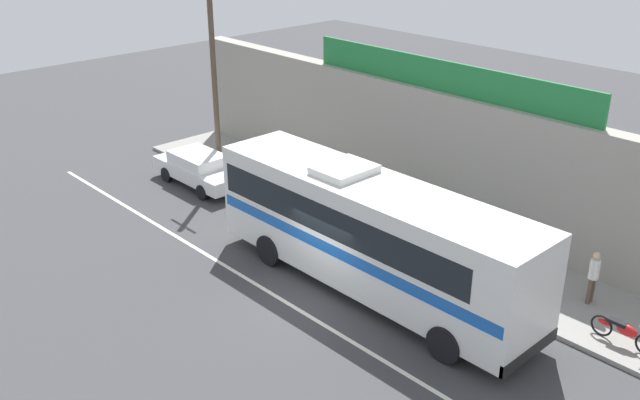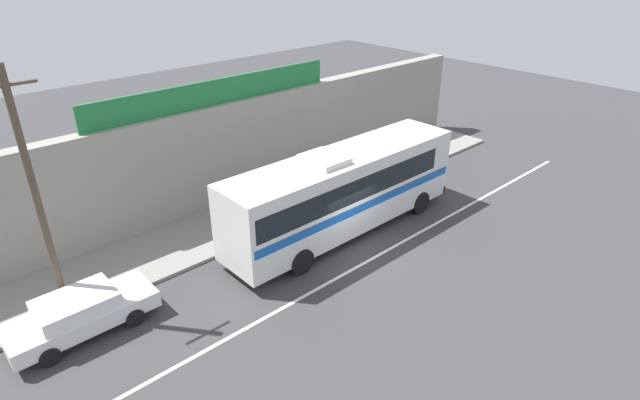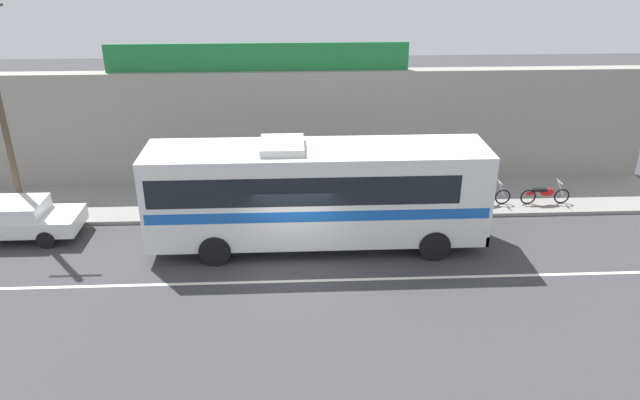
# 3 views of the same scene
# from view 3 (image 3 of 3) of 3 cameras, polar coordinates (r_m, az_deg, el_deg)

# --- Properties ---
(ground_plane) EXTENTS (70.00, 70.00, 0.00)m
(ground_plane) POSITION_cam_3_polar(r_m,az_deg,el_deg) (19.58, -2.42, -6.46)
(ground_plane) COLOR #3A3A3D
(sidewalk_slab) EXTENTS (30.00, 3.60, 0.14)m
(sidewalk_slab) POSITION_cam_3_polar(r_m,az_deg,el_deg) (24.17, -2.54, 0.02)
(sidewalk_slab) COLOR gray
(sidewalk_slab) RESTS_ON ground_plane
(storefront_facade) EXTENTS (30.00, 0.70, 4.80)m
(storefront_facade) POSITION_cam_3_polar(r_m,az_deg,el_deg) (25.34, -2.67, 6.84)
(storefront_facade) COLOR gray
(storefront_facade) RESTS_ON ground_plane
(storefront_billboard) EXTENTS (12.07, 0.12, 1.10)m
(storefront_billboard) POSITION_cam_3_polar(r_m,az_deg,el_deg) (24.65, -5.92, 13.32)
(storefront_billboard) COLOR #1E7538
(storefront_billboard) RESTS_ON storefront_facade
(road_center_stripe) EXTENTS (30.00, 0.14, 0.01)m
(road_center_stripe) POSITION_cam_3_polar(r_m,az_deg,el_deg) (18.90, -2.40, -7.69)
(road_center_stripe) COLOR silver
(road_center_stripe) RESTS_ON ground_plane
(intercity_bus) EXTENTS (11.22, 2.63, 3.78)m
(intercity_bus) POSITION_cam_3_polar(r_m,az_deg,el_deg) (20.01, -0.51, 0.93)
(intercity_bus) COLOR silver
(intercity_bus) RESTS_ON ground_plane
(parked_car) EXTENTS (4.52, 1.84, 1.37)m
(parked_car) POSITION_cam_3_polar(r_m,az_deg,el_deg) (23.67, -27.05, -1.57)
(parked_car) COLOR silver
(parked_car) RESTS_ON ground_plane
(utility_pole) EXTENTS (1.60, 0.22, 8.26)m
(utility_pole) POSITION_cam_3_polar(r_m,az_deg,el_deg) (23.48, -28.06, 7.67)
(utility_pole) COLOR brown
(utility_pole) RESTS_ON sidewalk_slab
(motorcycle_orange) EXTENTS (1.86, 0.56, 0.94)m
(motorcycle_orange) POSITION_cam_3_polar(r_m,az_deg,el_deg) (24.28, 15.51, 0.51)
(motorcycle_orange) COLOR black
(motorcycle_orange) RESTS_ON sidewalk_slab
(motorcycle_blue) EXTENTS (1.96, 0.56, 0.94)m
(motorcycle_blue) POSITION_cam_3_polar(r_m,az_deg,el_deg) (25.04, 20.52, 0.55)
(motorcycle_blue) COLOR black
(motorcycle_blue) RESTS_ON sidewalk_slab
(pedestrian_near_shop) EXTENTS (0.30, 0.48, 1.67)m
(pedestrian_near_shop) POSITION_cam_3_polar(r_m,az_deg,el_deg) (24.84, 11.16, 2.87)
(pedestrian_near_shop) COLOR brown
(pedestrian_near_shop) RESTS_ON sidewalk_slab
(pedestrian_far_right) EXTENTS (0.30, 0.48, 1.72)m
(pedestrian_far_right) POSITION_cam_3_polar(r_m,az_deg,el_deg) (24.27, -5.72, 2.79)
(pedestrian_far_right) COLOR navy
(pedestrian_far_right) RESTS_ON sidewalk_slab
(pedestrian_by_curb) EXTENTS (0.30, 0.48, 1.59)m
(pedestrian_by_curb) POSITION_cam_3_polar(r_m,az_deg,el_deg) (24.00, 2.08, 2.41)
(pedestrian_by_curb) COLOR black
(pedestrian_by_curb) RESTS_ON sidewalk_slab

